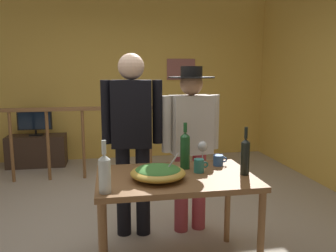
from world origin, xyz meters
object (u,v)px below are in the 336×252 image
person_standing_left (132,131)px  person_standing_right (191,136)px  mug_blue (218,160)px  flat_screen_tv (35,121)px  wine_bottle_green (185,150)px  stair_railing (100,132)px  mug_teal (199,166)px  salad_bowl (158,172)px  tv_console (37,151)px  wine_bottle_dark (245,156)px  framed_picture (181,69)px  wine_bottle_clear (105,172)px  wine_glass (203,147)px  serving_table (175,186)px

person_standing_left → person_standing_right: 0.55m
mug_blue → flat_screen_tv: bearing=124.0°
flat_screen_tv → wine_bottle_green: bearing=-60.2°
stair_railing → mug_blue: stair_railing is taller
wine_bottle_green → mug_teal: 0.18m
flat_screen_tv → salad_bowl: salad_bowl is taller
tv_console → flat_screen_tv: flat_screen_tv is taller
person_standing_left → wine_bottle_dark: bearing=146.0°
wine_bottle_green → stair_railing: bearing=107.4°
framed_picture → salad_bowl: 3.78m
framed_picture → mug_blue: 3.43m
stair_railing → flat_screen_tv: bearing=143.3°
framed_picture → wine_bottle_green: bearing=-101.7°
wine_bottle_clear → person_standing_right: 1.19m
wine_glass → wine_bottle_dark: (0.22, -0.37, 0.01)m
flat_screen_tv → person_standing_right: person_standing_right is taller
tv_console → serving_table: (1.62, -3.23, 0.42)m
tv_console → salad_bowl: (1.48, -3.29, 0.55)m
serving_table → mug_teal: size_ratio=10.22×
mug_teal → stair_railing: bearing=108.3°
tv_console → flat_screen_tv: bearing=-90.0°
tv_console → wine_bottle_dark: bearing=-57.1°
wine_bottle_green → wine_bottle_clear: 0.76m
stair_railing → serving_table: 2.51m
wine_bottle_clear → person_standing_left: size_ratio=0.20×
wine_glass → wine_bottle_dark: size_ratio=0.52×
salad_bowl → flat_screen_tv: bearing=114.5°
stair_railing → wine_bottle_dark: size_ratio=9.52×
wine_bottle_clear → person_standing_right: person_standing_right is taller
framed_picture → person_standing_right: bearing=-100.5°
flat_screen_tv → wine_glass: wine_glass is taller
person_standing_left → mug_blue: bearing=155.3°
mug_teal → person_standing_right: size_ratio=0.07×
framed_picture → stair_railing: (-1.41, -1.08, -0.89)m
mug_teal → flat_screen_tv: bearing=119.9°
tv_console → salad_bowl: bearing=-65.7°
wine_bottle_green → person_standing_left: 0.60m
wine_glass → serving_table: bearing=-134.2°
mug_blue → wine_bottle_dark: bearing=-67.4°
mug_blue → tv_console: bearing=123.8°
salad_bowl → mug_blue: salad_bowl is taller
wine_bottle_dark → person_standing_left: size_ratio=0.22×
framed_picture → mug_teal: framed_picture is taller
wine_bottle_clear → mug_teal: wine_bottle_clear is taller
salad_bowl → wine_bottle_green: (0.25, 0.23, 0.10)m
tv_console → wine_glass: wine_glass is taller
framed_picture → wine_bottle_clear: bearing=-109.2°
framed_picture → wine_bottle_clear: framed_picture is taller
mug_blue → person_standing_right: bearing=107.0°
mug_blue → person_standing_right: (-0.13, 0.42, 0.12)m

